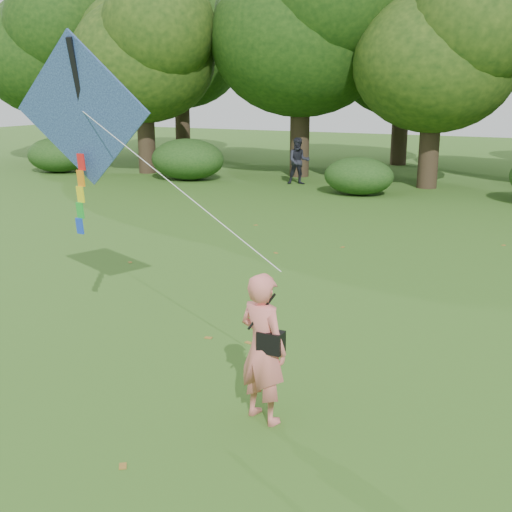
% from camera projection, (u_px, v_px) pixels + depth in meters
% --- Properties ---
extents(ground, '(100.00, 100.00, 0.00)m').
position_uv_depth(ground, '(261.00, 420.00, 7.87)').
color(ground, '#265114').
rests_on(ground, ground).
extents(man_kite_flyer, '(0.79, 0.64, 1.87)m').
position_uv_depth(man_kite_flyer, '(263.00, 348.00, 7.69)').
color(man_kite_flyer, '#EA766E').
rests_on(man_kite_flyer, ground).
extents(bystander_left, '(1.18, 1.09, 1.94)m').
position_uv_depth(bystander_left, '(299.00, 161.00, 26.82)').
color(bystander_left, '#21222C').
rests_on(bystander_left, ground).
extents(crossbody_bag, '(0.43, 0.20, 0.73)m').
position_uv_depth(crossbody_bag, '(271.00, 341.00, 7.58)').
color(crossbody_bag, black).
rests_on(crossbody_bag, ground).
extents(flying_kite, '(5.17, 1.83, 3.13)m').
position_uv_depth(flying_kite, '(82.00, 114.00, 9.79)').
color(flying_kite, '#285BAF').
rests_on(flying_kite, ground).
extents(shrub_band, '(39.15, 3.22, 1.88)m').
position_uv_depth(shrub_band, '(450.00, 176.00, 23.29)').
color(shrub_band, '#264919').
rests_on(shrub_band, ground).
extents(fallen_leaves, '(11.33, 12.57, 0.01)m').
position_uv_depth(fallen_leaves, '(337.00, 293.00, 12.76)').
color(fallen_leaves, olive).
rests_on(fallen_leaves, ground).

